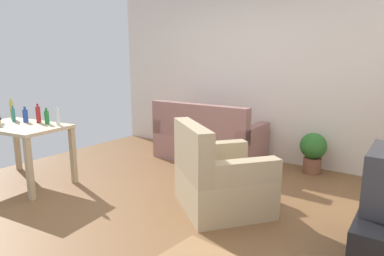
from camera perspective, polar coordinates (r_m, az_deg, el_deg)
The scene contains 12 objects.
ground_plane at distance 3.85m, azimuth -5.64°, elevation -12.23°, with size 5.20×4.40×0.02m, color brown.
wall_rear at distance 5.38m, azimuth 9.71°, elevation 9.37°, with size 5.20×0.10×2.70m, color silver.
couch at distance 5.17m, azimuth 2.72°, elevation -2.24°, with size 1.65×0.84×0.92m.
desk at distance 4.63m, azimuth -27.70°, elevation -0.84°, with size 1.28×0.84×0.76m.
potted_plant at distance 4.85m, azimuth 20.28°, elevation -3.61°, with size 0.36×0.36×0.57m.
armchair at distance 3.50m, azimuth 4.53°, elevation -8.81°, with size 1.23×1.22×0.92m.
bottle_squat at distance 5.09m, azimuth -28.81°, elevation 2.78°, with size 0.05×0.05×0.29m.
bottle_tall at distance 4.88m, azimuth -28.61°, elevation 2.03°, with size 0.05×0.05×0.21m.
bottle_blue at distance 4.76m, azimuth -26.96°, elevation 1.93°, with size 0.06×0.06×0.20m.
bottle_red at distance 4.64m, azimuth -25.14°, elevation 2.15°, with size 0.06×0.06×0.25m.
bottle_green at distance 4.51m, azimuth -23.91°, elevation 1.74°, with size 0.06×0.06×0.21m.
bottle_clear at distance 4.38m, azimuth -22.28°, elevation 1.78°, with size 0.05×0.05×0.23m.
Camera 1 is at (2.32, -2.65, 1.53)m, focal length 30.71 mm.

